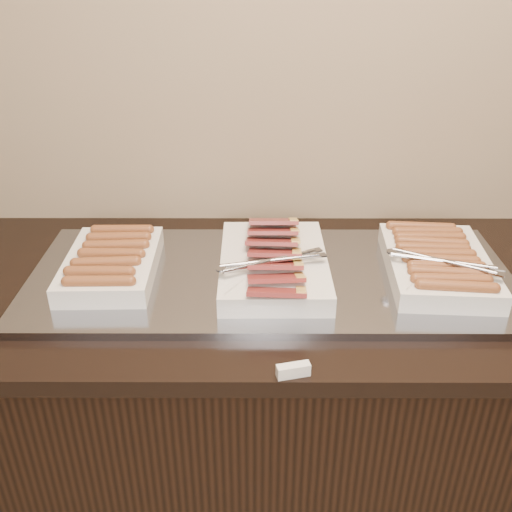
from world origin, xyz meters
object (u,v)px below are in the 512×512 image
at_px(counter, 267,413).
at_px(dish_center, 273,263).
at_px(warming_tray, 271,277).
at_px(dish_left, 112,263).
at_px(dish_right, 438,263).

xyz_separation_m(counter, dish_center, (0.01, -0.00, 0.50)).
height_order(warming_tray, dish_left, dish_left).
xyz_separation_m(warming_tray, dish_right, (0.41, -0.00, 0.04)).
distance_m(counter, dish_right, 0.65).
height_order(counter, warming_tray, warming_tray).
bearing_deg(dish_center, warming_tray, 146.70).
bearing_deg(warming_tray, dish_left, -180.00).
bearing_deg(warming_tray, dish_right, -0.51).
bearing_deg(dish_right, dish_left, -176.74).
bearing_deg(counter, warming_tray, 0.00).
relative_size(counter, warming_tray, 1.72).
relative_size(counter, dish_right, 5.47).
height_order(counter, dish_center, dish_center).
relative_size(counter, dish_center, 5.00).
xyz_separation_m(warming_tray, dish_center, (0.01, -0.00, 0.04)).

